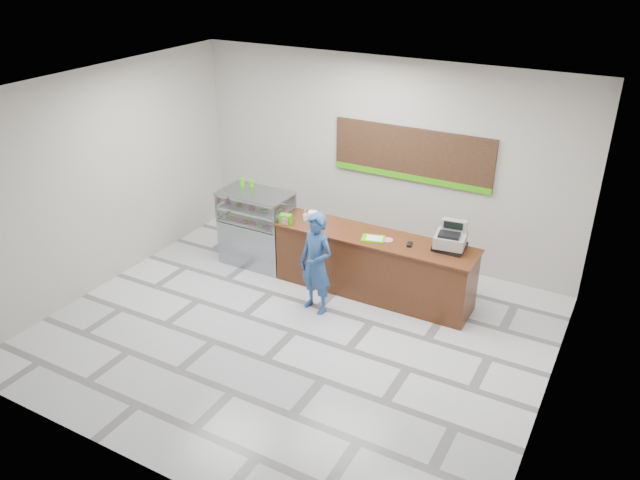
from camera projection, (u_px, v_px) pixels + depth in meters
The scene contains 16 objects.
floor at pixel (294, 332), 9.16m from camera, with size 7.00×7.00×0.00m, color silver.
back_wall at pixel (382, 160), 10.74m from camera, with size 7.00×7.00×0.00m, color #B2ADA3.
ceiling at pixel (289, 94), 7.61m from camera, with size 7.00×7.00×0.00m, color silver.
sales_counter at pixel (373, 265), 9.91m from camera, with size 3.26×0.76×1.03m.
display_case at pixel (257, 228), 10.80m from camera, with size 1.22×0.72×1.33m.
menu_board at pixel (411, 155), 10.39m from camera, with size 2.80×0.06×0.90m.
cash_register at pixel (451, 239), 9.25m from camera, with size 0.50×0.52×0.42m.
card_terminal at pixel (409, 244), 9.39m from camera, with size 0.07×0.15×0.04m, color black.
serving_tray at pixel (373, 238), 9.59m from camera, with size 0.41×0.34×0.02m.
napkin_box at pixel (313, 215), 10.26m from camera, with size 0.14×0.14×0.12m, color white.
straw_cup at pixel (305, 217), 10.20m from camera, with size 0.07×0.07×0.11m, color silver.
promo_box at pixel (286, 219), 10.06m from camera, with size 0.18×0.12×0.16m, color #3AB00B.
donut_decal at pixel (387, 240), 9.57m from camera, with size 0.17×0.17×0.00m, color pink.
green_cup_left at pixel (242, 182), 10.76m from camera, with size 0.09×0.09×0.14m, color #3AB00B.
green_cup_right at pixel (252, 183), 10.73m from camera, with size 0.08×0.08×0.13m, color #3AB00B.
customer at pixel (316, 263), 9.36m from camera, with size 0.59×0.39×1.61m, color #274C83.
Camera 1 is at (4.01, -6.48, 5.28)m, focal length 35.00 mm.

